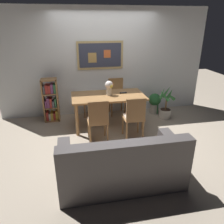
# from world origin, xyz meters

# --- Properties ---
(ground_plane) EXTENTS (12.00, 12.00, 0.00)m
(ground_plane) POSITION_xyz_m (0.00, 0.00, 0.00)
(ground_plane) COLOR tan
(wall_back_with_painting) EXTENTS (5.20, 0.14, 2.60)m
(wall_back_with_painting) POSITION_xyz_m (-0.00, 1.36, 1.30)
(wall_back_with_painting) COLOR silver
(wall_back_with_painting) RESTS_ON ground_plane
(dining_table) EXTENTS (1.61, 0.86, 0.74)m
(dining_table) POSITION_xyz_m (-0.06, 0.48, 0.65)
(dining_table) COLOR #9E7042
(dining_table) RESTS_ON ground_plane
(dining_chair_near_left) EXTENTS (0.40, 0.41, 0.91)m
(dining_chair_near_left) POSITION_xyz_m (-0.39, -0.26, 0.54)
(dining_chair_near_left) COLOR #9E7042
(dining_chair_near_left) RESTS_ON ground_plane
(dining_chair_far_right) EXTENTS (0.40, 0.41, 0.91)m
(dining_chair_far_right) POSITION_xyz_m (0.28, 1.20, 0.54)
(dining_chair_far_right) COLOR #9E7042
(dining_chair_far_right) RESTS_ON ground_plane
(dining_chair_near_right) EXTENTS (0.40, 0.41, 0.91)m
(dining_chair_near_right) POSITION_xyz_m (0.34, -0.25, 0.54)
(dining_chair_near_right) COLOR #9E7042
(dining_chair_near_right) RESTS_ON ground_plane
(dining_chair_far_left) EXTENTS (0.40, 0.41, 0.91)m
(dining_chair_far_left) POSITION_xyz_m (-0.39, 1.25, 0.54)
(dining_chair_far_left) COLOR #9E7042
(dining_chair_far_left) RESTS_ON ground_plane
(leather_couch) EXTENTS (1.80, 0.84, 0.84)m
(leather_couch) POSITION_xyz_m (-0.22, -1.51, 0.31)
(leather_couch) COLOR #514C4C
(leather_couch) RESTS_ON ground_plane
(bookshelf) EXTENTS (0.36, 0.28, 1.03)m
(bookshelf) POSITION_xyz_m (-1.35, 1.03, 0.50)
(bookshelf) COLOR #9E7042
(bookshelf) RESTS_ON ground_plane
(potted_ivy) EXTENTS (0.32, 0.32, 0.54)m
(potted_ivy) POSITION_xyz_m (1.25, 0.97, 0.31)
(potted_ivy) COLOR #B2ADA3
(potted_ivy) RESTS_ON ground_plane
(potted_palm) EXTENTS (0.41, 0.43, 0.81)m
(potted_palm) POSITION_xyz_m (1.41, 0.62, 0.29)
(potted_palm) COLOR #B2ADA3
(potted_palm) RESTS_ON ground_plane
(flower_vase) EXTENTS (0.19, 0.18, 0.32)m
(flower_vase) POSITION_xyz_m (-0.03, 0.49, 0.93)
(flower_vase) COLOR beige
(flower_vase) RESTS_ON dining_table
(tv_remote) EXTENTS (0.16, 0.05, 0.02)m
(tv_remote) POSITION_xyz_m (0.31, 0.56, 0.75)
(tv_remote) COLOR black
(tv_remote) RESTS_ON dining_table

